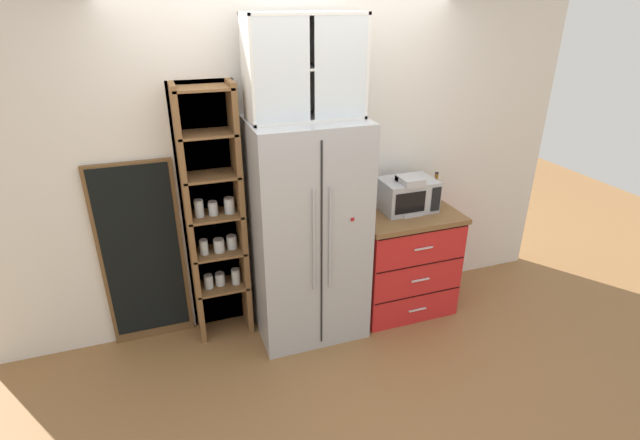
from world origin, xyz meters
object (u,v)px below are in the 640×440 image
(microwave, at_px, (407,195))
(bottle_amber, at_px, (435,190))
(coffee_maker, at_px, (407,194))
(refrigerator, at_px, (308,232))
(bottle_cobalt, at_px, (406,197))
(chalkboard_menu, at_px, (142,255))
(mug_cream, at_px, (367,209))

(microwave, bearing_deg, bottle_amber, 6.54)
(coffee_maker, distance_m, bottle_amber, 0.32)
(refrigerator, height_order, bottle_cobalt, refrigerator)
(microwave, bearing_deg, bottle_cobalt, -127.91)
(coffee_maker, height_order, bottle_amber, coffee_maker)
(coffee_maker, xyz_separation_m, chalkboard_menu, (-2.07, 0.27, -0.32))
(microwave, distance_m, mug_cream, 0.36)
(microwave, xyz_separation_m, bottle_cobalt, (-0.02, -0.03, -0.00))
(coffee_maker, relative_size, bottle_amber, 1.11)
(refrigerator, distance_m, microwave, 0.90)
(refrigerator, xyz_separation_m, coffee_maker, (0.86, 0.02, 0.19))
(chalkboard_menu, bearing_deg, bottle_cobalt, -7.01)
(refrigerator, distance_m, chalkboard_menu, 1.25)
(mug_cream, relative_size, bottle_amber, 0.42)
(coffee_maker, distance_m, bottle_cobalt, 0.03)
(microwave, height_order, bottle_amber, bottle_amber)
(mug_cream, bearing_deg, bottle_cobalt, -9.15)
(coffee_maker, xyz_separation_m, mug_cream, (-0.32, 0.06, -0.11))
(refrigerator, height_order, bottle_amber, refrigerator)
(mug_cream, xyz_separation_m, chalkboard_menu, (-1.75, 0.20, -0.21))
(refrigerator, xyz_separation_m, bottle_cobalt, (0.86, 0.04, 0.16))
(mug_cream, height_order, bottle_amber, bottle_amber)
(chalkboard_menu, bearing_deg, bottle_amber, -4.62)
(refrigerator, bearing_deg, mug_cream, 9.29)
(chalkboard_menu, bearing_deg, mug_cream, -6.62)
(mug_cream, distance_m, bottle_cobalt, 0.34)
(bottle_cobalt, bearing_deg, mug_cream, 170.85)
(mug_cream, distance_m, chalkboard_menu, 1.77)
(refrigerator, relative_size, microwave, 3.94)
(mug_cream, bearing_deg, microwave, -3.56)
(microwave, relative_size, mug_cream, 3.73)
(bottle_amber, distance_m, bottle_cobalt, 0.31)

